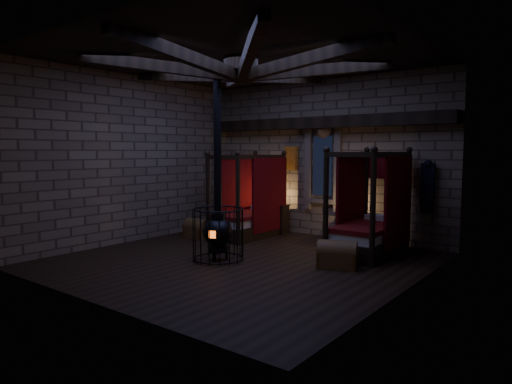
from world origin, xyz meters
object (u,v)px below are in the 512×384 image
Objects in this scene: bed_right at (370,229)px; trunk_left at (198,229)px; bed_left at (249,216)px; stove at (218,230)px; trunk_right at (337,255)px.

trunk_left is (-4.38, -1.04, -0.33)m from bed_right.
bed_right is at bearing -0.04° from bed_left.
trunk_right is at bearing 5.05° from stove.
bed_left is 2.80m from stove.
stove is at bearing -65.35° from bed_left.
trunk_right is (0.01, -1.58, -0.32)m from bed_right.
bed_right is 0.56× the size of stove.
trunk_left is at bearing 126.69° from stove.
trunk_right is (4.39, -0.54, 0.01)m from trunk_left.
trunk_right is at bearing -24.56° from bed_left.
trunk_left is at bearing -167.37° from bed_right.
trunk_left is at bearing 152.98° from trunk_right.
trunk_right is (3.46, -1.58, -0.30)m from bed_left.
trunk_right is 2.52m from stove.
trunk_left is 4.42m from trunk_right.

